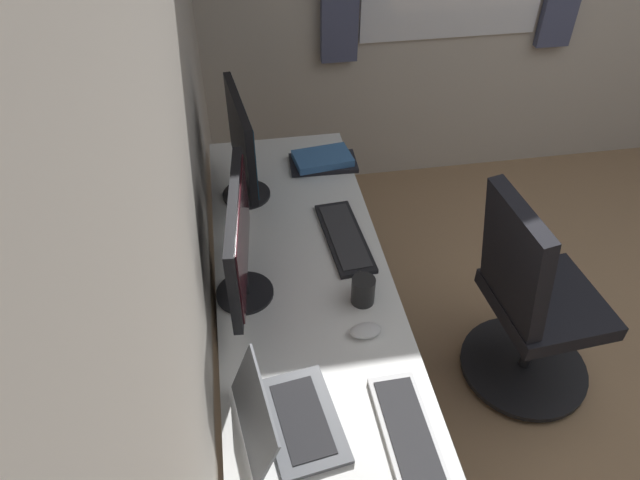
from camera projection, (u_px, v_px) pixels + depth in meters
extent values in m
cube|color=beige|center=(161.00, 255.00, 1.34)|extent=(4.71, 0.10, 2.60)
cube|color=white|center=(306.00, 291.00, 2.06)|extent=(2.02, 0.63, 0.03)
cylinder|color=silver|center=(329.00, 203.00, 3.03)|extent=(0.05, 0.05, 0.70)
cylinder|color=silver|center=(231.00, 213.00, 2.97)|extent=(0.05, 0.05, 0.70)
cube|color=white|center=(296.00, 334.00, 2.38)|extent=(0.40, 0.50, 0.69)
cube|color=silver|center=(357.00, 326.00, 2.41)|extent=(0.37, 0.01, 0.61)
cylinder|color=black|center=(245.00, 293.00, 2.02)|extent=(0.20, 0.20, 0.01)
cylinder|color=black|center=(243.00, 281.00, 1.98)|extent=(0.04, 0.04, 0.10)
cube|color=black|center=(238.00, 236.00, 1.85)|extent=(0.55, 0.09, 0.31)
cube|color=#330F14|center=(243.00, 235.00, 1.85)|extent=(0.50, 0.06, 0.28)
cylinder|color=black|center=(246.00, 194.00, 2.45)|extent=(0.20, 0.20, 0.01)
cylinder|color=black|center=(245.00, 184.00, 2.41)|extent=(0.04, 0.04, 0.10)
cube|color=black|center=(241.00, 138.00, 2.27)|extent=(0.47, 0.08, 0.34)
cube|color=navy|center=(245.00, 138.00, 2.27)|extent=(0.43, 0.06, 0.30)
cube|color=#595B60|center=(302.00, 420.00, 1.65)|extent=(0.35, 0.24, 0.01)
cube|color=#262628|center=(302.00, 418.00, 1.64)|extent=(0.28, 0.16, 0.00)
cube|color=#595B60|center=(254.00, 414.00, 1.56)|extent=(0.33, 0.12, 0.18)
cube|color=#B2BCCC|center=(254.00, 414.00, 1.56)|extent=(0.30, 0.10, 0.15)
cube|color=silver|center=(410.00, 439.00, 1.60)|extent=(0.42, 0.15, 0.02)
cube|color=#2D2D30|center=(411.00, 437.00, 1.59)|extent=(0.38, 0.12, 0.00)
cube|color=black|center=(345.00, 237.00, 2.24)|extent=(0.43, 0.17, 0.02)
cube|color=#2D2D30|center=(345.00, 235.00, 2.23)|extent=(0.38, 0.14, 0.00)
ellipsoid|color=silver|center=(366.00, 331.00, 1.88)|extent=(0.06, 0.10, 0.03)
cube|color=black|center=(323.00, 163.00, 2.62)|extent=(0.18, 0.30, 0.02)
cube|color=#38669E|center=(323.00, 158.00, 2.60)|extent=(0.19, 0.27, 0.03)
cylinder|color=black|center=(363.00, 290.00, 1.97)|extent=(0.08, 0.08, 0.10)
torus|color=black|center=(360.00, 279.00, 2.00)|extent=(0.06, 0.01, 0.06)
cube|color=black|center=(547.00, 303.00, 2.36)|extent=(0.47, 0.45, 0.07)
cube|color=black|center=(515.00, 260.00, 2.13)|extent=(0.40, 0.16, 0.50)
cylinder|color=black|center=(534.00, 337.00, 2.50)|extent=(0.05, 0.05, 0.37)
cylinder|color=black|center=(523.00, 366.00, 2.63)|extent=(0.56, 0.56, 0.03)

